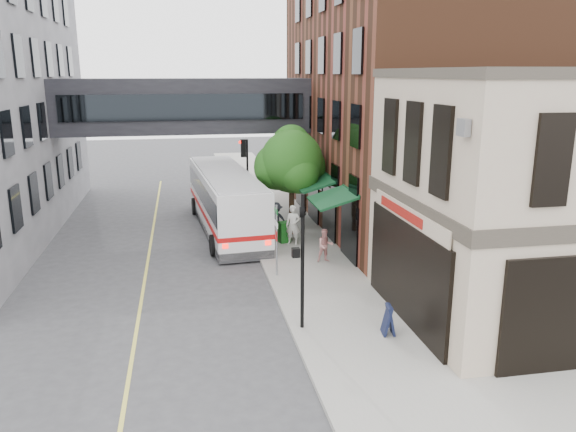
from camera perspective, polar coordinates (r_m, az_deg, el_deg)
name	(u,v)px	position (r m, az deg, el deg)	size (l,w,h in m)	color
ground	(303,362)	(17.17, 1.53, -14.60)	(120.00, 120.00, 0.00)	#38383A
sidewalk_main	(284,230)	(30.28, -0.37, -1.42)	(4.00, 60.00, 0.15)	gray
corner_building	(549,197)	(21.06, 24.98, 1.78)	(10.19, 8.12, 8.45)	tan
brick_building	(423,97)	(32.50, 13.55, 11.64)	(13.76, 18.00, 14.00)	#4E2A18
skyway_bridge	(184,106)	(32.72, -10.50, 10.96)	(14.00, 3.18, 3.00)	black
traffic_signal_near	(302,245)	(17.87, 1.39, -3.00)	(0.44, 0.22, 4.60)	black
traffic_signal_far	(245,162)	(32.25, -4.40, 5.45)	(0.53, 0.28, 4.50)	black
street_sign_pole	(276,234)	(22.88, -1.19, -1.83)	(0.08, 0.75, 3.00)	gray
street_tree	(291,161)	(28.75, 0.28, 5.56)	(3.80, 3.20, 5.60)	#382619
lane_marking	(147,263)	(26.09, -14.09, -4.65)	(0.12, 40.00, 0.01)	#D8CC4C
bus	(225,198)	(30.34, -6.37, 1.82)	(3.57, 11.90, 3.16)	white
pedestrian_a	(293,225)	(27.31, 0.51, -0.92)	(0.70, 0.46, 1.93)	white
pedestrian_b	(325,245)	(24.88, 3.81, -3.01)	(0.73, 0.57, 1.49)	tan
pedestrian_c	(276,221)	(28.08, -1.27, -0.51)	(1.24, 0.71, 1.91)	black
newspaper_box	(284,232)	(27.72, -0.39, -1.64)	(0.52, 0.46, 1.03)	#135416
sandwich_board	(388,320)	(18.54, 10.17, -10.32)	(0.35, 0.55, 0.98)	black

